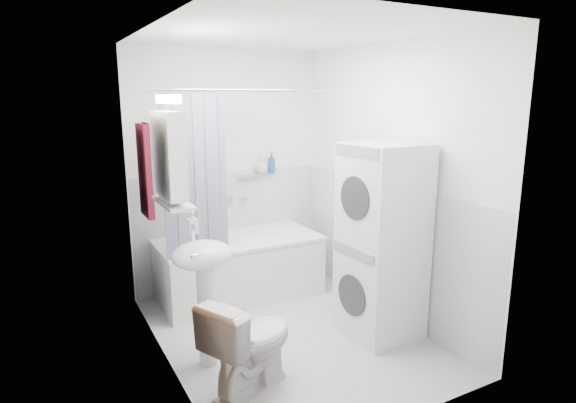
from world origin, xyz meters
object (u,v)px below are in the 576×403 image
washer_dryer (382,242)px  toilet (250,343)px  bathtub (239,264)px  sink (204,274)px

washer_dryer → toilet: size_ratio=2.33×
washer_dryer → toilet: bearing=-172.3°
bathtub → sink: bearing=-124.2°
bathtub → toilet: bearing=-110.2°
bathtub → washer_dryer: 1.53m
sink → toilet: (0.16, -0.44, -0.37)m
washer_dryer → sink: bearing=169.2°
sink → toilet: size_ratio=1.52×
washer_dryer → toilet: washer_dryer is taller
bathtub → sink: size_ratio=1.50×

